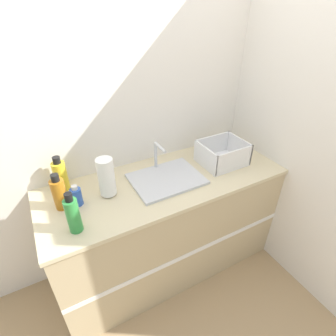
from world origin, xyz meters
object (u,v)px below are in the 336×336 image
Objects in this scene: dish_rack at (222,155)px; bottle_yellow at (61,175)px; bottle_amber at (59,193)px; sink at (166,178)px; bottle_green at (73,215)px; paper_towel_roll at (106,177)px; bottle_blue at (77,196)px.

dish_rack is 1.22m from bottle_yellow.
bottle_yellow is 0.20m from bottle_amber.
sink is 1.92× the size of bottle_green.
bottle_amber reaches higher than dish_rack.
paper_towel_roll is at bearing 175.14° from sink.
bottle_yellow is 0.23m from bottle_blue.
bottle_yellow is at bearing 168.10° from dish_rack.
bottle_blue is (-0.63, 0.03, 0.05)m from sink.
bottle_yellow is at bearing 159.97° from sink.
bottle_yellow is 0.97× the size of bottle_green.
dish_rack is at bearing -2.39° from paper_towel_roll.
bottle_yellow is at bearing 89.11° from bottle_green.
bottle_green reaches higher than bottle_blue.
dish_rack is at bearing -0.34° from sink.
bottle_yellow is (-1.20, 0.25, 0.05)m from dish_rack.
paper_towel_roll is 0.79× the size of dish_rack.
dish_rack is 1.15m from bottle_blue.
paper_towel_roll is 1.10× the size of bottle_amber.
bottle_yellow reaches higher than sink.
bottle_green reaches higher than dish_rack.
sink is 3.45× the size of bottle_blue.
bottle_blue is at bearing 177.20° from sink.
bottle_amber reaches higher than bottle_blue.
bottle_blue is 0.10m from bottle_amber.
bottle_green is (-0.27, -0.23, -0.02)m from paper_towel_roll.
bottle_amber is at bearing 177.56° from dish_rack.
paper_towel_roll is 0.35m from bottle_green.
bottle_yellow is 0.45m from bottle_green.
sink is 1.98× the size of bottle_yellow.
bottle_blue is (0.05, -0.22, -0.05)m from bottle_yellow.
bottle_green is at bearing -90.89° from bottle_yellow.
bottle_amber is at bearing 97.90° from bottle_green.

